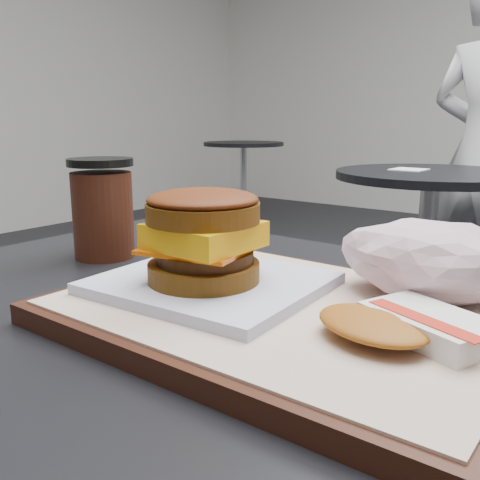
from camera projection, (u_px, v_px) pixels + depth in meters
name	position (u px, v px, depth m)	size (l,w,h in m)	color
serving_tray	(287.00, 315.00, 0.45)	(0.38, 0.28, 0.02)	black
breakfast_sandwich	(206.00, 248.00, 0.48)	(0.20, 0.18, 0.09)	white
hash_brown	(404.00, 325.00, 0.38)	(0.13, 0.12, 0.02)	white
crumpled_wrapper	(427.00, 258.00, 0.47)	(0.15, 0.12, 0.07)	white
coffee_cup	(103.00, 210.00, 0.67)	(0.08, 0.08, 0.12)	#3C180E
neighbor_table	(428.00, 224.00, 2.02)	(0.70, 0.70, 0.75)	black
napkin	(409.00, 169.00, 2.03)	(0.12, 0.12, 0.00)	white
bg_table_mid	(243.00, 165.00, 4.43)	(0.66, 0.66, 0.75)	black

